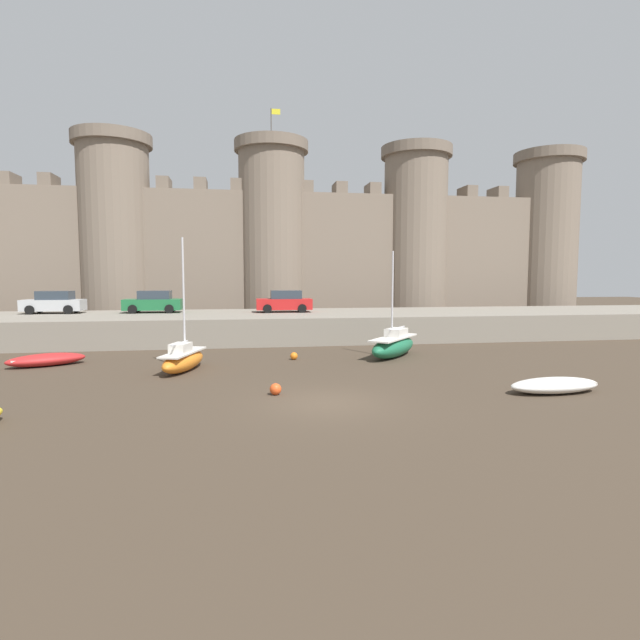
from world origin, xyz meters
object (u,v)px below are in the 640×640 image
at_px(sailboat_foreground_centre, 183,359).
at_px(car_quay_west, 54,303).
at_px(sailboat_near_channel_right, 394,345).
at_px(car_quay_centre_east, 285,302).
at_px(rowboat_midflat_centre, 555,385).
at_px(mooring_buoy_mid_mud, 276,389).
at_px(mooring_buoy_near_shore, 294,356).
at_px(rowboat_midflat_left, 46,359).
at_px(car_quay_east, 154,302).

height_order(sailboat_foreground_centre, car_quay_west, sailboat_foreground_centre).
xyz_separation_m(sailboat_near_channel_right, car_quay_centre_east, (-5.16, 10.63, 1.93)).
xyz_separation_m(rowboat_midflat_centre, sailboat_near_channel_right, (-3.54, 9.26, 0.34)).
height_order(mooring_buoy_mid_mud, mooring_buoy_near_shore, mooring_buoy_mid_mud).
xyz_separation_m(mooring_buoy_mid_mud, car_quay_centre_east, (1.93, 18.58, 2.35)).
relative_size(mooring_buoy_mid_mud, car_quay_west, 0.11).
bearing_deg(sailboat_foreground_centre, car_quay_west, 126.42).
height_order(rowboat_midflat_left, mooring_buoy_mid_mud, rowboat_midflat_left).
height_order(rowboat_midflat_centre, car_quay_centre_east, car_quay_centre_east).
bearing_deg(rowboat_midflat_centre, car_quay_east, 131.27).
xyz_separation_m(sailboat_near_channel_right, mooring_buoy_mid_mud, (-7.09, -7.95, -0.42)).
bearing_deg(rowboat_midflat_centre, mooring_buoy_mid_mud, 172.99).
relative_size(mooring_buoy_near_shore, car_quay_centre_east, 0.10).
xyz_separation_m(sailboat_near_channel_right, car_quay_west, (-21.67, 11.87, 1.93)).
xyz_separation_m(car_quay_centre_east, car_quay_east, (-9.56, 0.93, 0.00)).
distance_m(rowboat_midflat_left, car_quay_west, 12.70).
bearing_deg(rowboat_midflat_centre, car_quay_west, 140.03).
relative_size(rowboat_midflat_left, rowboat_midflat_centre, 1.00).
xyz_separation_m(sailboat_foreground_centre, car_quay_centre_east, (5.92, 13.11, 2.00)).
relative_size(mooring_buoy_near_shore, car_quay_east, 0.10).
xyz_separation_m(rowboat_midflat_centre, mooring_buoy_near_shore, (-9.12, 9.13, -0.11)).
distance_m(mooring_buoy_mid_mud, car_quay_west, 24.72).
xyz_separation_m(car_quay_east, car_quay_west, (-6.95, 0.32, 0.00)).
bearing_deg(mooring_buoy_near_shore, mooring_buoy_mid_mud, -100.92).
relative_size(sailboat_foreground_centre, car_quay_centre_east, 1.53).
relative_size(rowboat_midflat_centre, car_quay_centre_east, 0.92).
bearing_deg(car_quay_centre_east, rowboat_midflat_centre, -66.37).
bearing_deg(car_quay_west, rowboat_midflat_centre, -39.97).
distance_m(sailboat_near_channel_right, car_quay_west, 24.79).
distance_m(sailboat_near_channel_right, mooring_buoy_near_shore, 5.60).
distance_m(mooring_buoy_near_shore, car_quay_centre_east, 11.02).
bearing_deg(sailboat_near_channel_right, mooring_buoy_mid_mud, -131.72).
xyz_separation_m(sailboat_foreground_centre, sailboat_near_channel_right, (11.08, 2.49, 0.07)).
relative_size(rowboat_midflat_centre, mooring_buoy_mid_mud, 8.51).
xyz_separation_m(rowboat_midflat_centre, car_quay_east, (-18.26, 20.81, 2.26)).
height_order(rowboat_midflat_left, car_quay_centre_east, car_quay_centre_east).
height_order(rowboat_midflat_left, sailboat_foreground_centre, sailboat_foreground_centre).
xyz_separation_m(sailboat_foreground_centre, car_quay_east, (-3.65, 14.04, 2.00)).
height_order(sailboat_near_channel_right, mooring_buoy_near_shore, sailboat_near_channel_right).
bearing_deg(mooring_buoy_near_shore, rowboat_midflat_left, 179.76).
bearing_deg(sailboat_foreground_centre, car_quay_east, 104.55).
distance_m(rowboat_midflat_centre, car_quay_centre_east, 21.82).
bearing_deg(sailboat_foreground_centre, mooring_buoy_mid_mud, -53.89).
bearing_deg(mooring_buoy_mid_mud, rowboat_midflat_centre, -7.01).
relative_size(mooring_buoy_mid_mud, mooring_buoy_near_shore, 1.11).
distance_m(mooring_buoy_mid_mud, car_quay_centre_east, 18.83).
relative_size(car_quay_centre_east, car_quay_west, 1.00).
height_order(rowboat_midflat_left, car_quay_west, car_quay_west).
bearing_deg(sailboat_near_channel_right, car_quay_centre_east, 115.89).
bearing_deg(mooring_buoy_near_shore, car_quay_east, 128.06).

